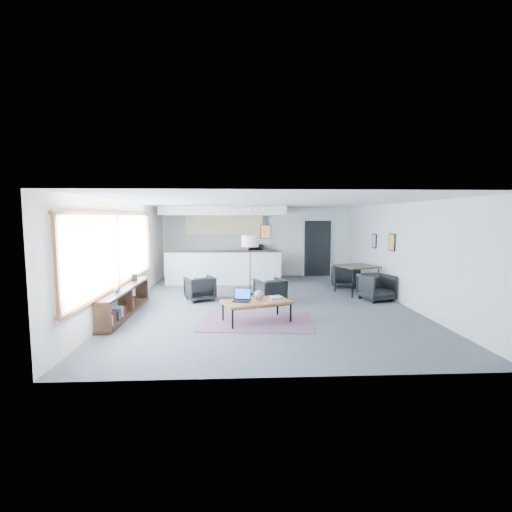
{
  "coord_description": "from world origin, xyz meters",
  "views": [
    {
      "loc": [
        -0.73,
        -9.45,
        2.23
      ],
      "look_at": [
        -0.23,
        0.4,
        1.2
      ],
      "focal_mm": 26.0,
      "sensor_mm": 36.0,
      "label": 1
    }
  ],
  "objects_px": {
    "coffee_table": "(257,302)",
    "book_stack": "(276,299)",
    "armchair_left": "(200,287)",
    "dining_table": "(357,268)",
    "armchair_right": "(270,289)",
    "ceramic_pot": "(259,295)",
    "microwave": "(256,248)",
    "laptop": "(242,297)",
    "dining_chair_near": "(376,288)",
    "floor_lamp": "(250,243)",
    "dining_chair_far": "(345,276)"
  },
  "relations": [
    {
      "from": "coffee_table",
      "to": "book_stack",
      "type": "distance_m",
      "value": 0.42
    },
    {
      "from": "armchair_left",
      "to": "dining_table",
      "type": "relative_size",
      "value": 0.58
    },
    {
      "from": "dining_table",
      "to": "armchair_right",
      "type": "bearing_deg",
      "value": -158.82
    },
    {
      "from": "ceramic_pot",
      "to": "microwave",
      "type": "bearing_deg",
      "value": 87.8
    },
    {
      "from": "laptop",
      "to": "ceramic_pot",
      "type": "distance_m",
      "value": 0.37
    },
    {
      "from": "dining_table",
      "to": "dining_chair_near",
      "type": "xyz_separation_m",
      "value": [
        0.26,
        -0.9,
        -0.43
      ]
    },
    {
      "from": "floor_lamp",
      "to": "book_stack",
      "type": "bearing_deg",
      "value": -81.31
    },
    {
      "from": "coffee_table",
      "to": "armchair_right",
      "type": "relative_size",
      "value": 2.24
    },
    {
      "from": "dining_table",
      "to": "dining_chair_far",
      "type": "height_order",
      "value": "dining_table"
    },
    {
      "from": "dining_table",
      "to": "laptop",
      "type": "bearing_deg",
      "value": -140.59
    },
    {
      "from": "ceramic_pot",
      "to": "book_stack",
      "type": "xyz_separation_m",
      "value": [
        0.35,
        -0.02,
        -0.07
      ]
    },
    {
      "from": "floor_lamp",
      "to": "microwave",
      "type": "xyz_separation_m",
      "value": [
        0.31,
        2.97,
        -0.37
      ]
    },
    {
      "from": "armchair_left",
      "to": "armchair_right",
      "type": "xyz_separation_m",
      "value": [
        1.86,
        -0.36,
        -0.01
      ]
    },
    {
      "from": "armchair_right",
      "to": "dining_table",
      "type": "bearing_deg",
      "value": 179.17
    },
    {
      "from": "microwave",
      "to": "laptop",
      "type": "bearing_deg",
      "value": -89.1
    },
    {
      "from": "armchair_right",
      "to": "dining_chair_near",
      "type": "height_order",
      "value": "armchair_right"
    },
    {
      "from": "floor_lamp",
      "to": "microwave",
      "type": "relative_size",
      "value": 3.18
    },
    {
      "from": "coffee_table",
      "to": "armchair_right",
      "type": "xyz_separation_m",
      "value": [
        0.45,
        1.78,
        -0.07
      ]
    },
    {
      "from": "book_stack",
      "to": "armchair_right",
      "type": "relative_size",
      "value": 0.51
    },
    {
      "from": "armchair_right",
      "to": "dining_table",
      "type": "height_order",
      "value": "dining_table"
    },
    {
      "from": "microwave",
      "to": "dining_chair_near",
      "type": "bearing_deg",
      "value": -45.83
    },
    {
      "from": "armchair_left",
      "to": "microwave",
      "type": "distance_m",
      "value": 4.16
    },
    {
      "from": "laptop",
      "to": "dining_chair_near",
      "type": "distance_m",
      "value": 4.1
    },
    {
      "from": "dining_chair_far",
      "to": "microwave",
      "type": "distance_m",
      "value": 3.51
    },
    {
      "from": "coffee_table",
      "to": "ceramic_pot",
      "type": "distance_m",
      "value": 0.16
    },
    {
      "from": "armchair_right",
      "to": "dining_chair_near",
      "type": "distance_m",
      "value": 2.89
    },
    {
      "from": "coffee_table",
      "to": "dining_table",
      "type": "height_order",
      "value": "dining_table"
    },
    {
      "from": "armchair_right",
      "to": "dining_table",
      "type": "xyz_separation_m",
      "value": [
        2.62,
        1.02,
        0.41
      ]
    },
    {
      "from": "dining_chair_far",
      "to": "floor_lamp",
      "type": "bearing_deg",
      "value": 27.23
    },
    {
      "from": "coffee_table",
      "to": "microwave",
      "type": "relative_size",
      "value": 2.94
    },
    {
      "from": "floor_lamp",
      "to": "laptop",
      "type": "bearing_deg",
      "value": -95.44
    },
    {
      "from": "coffee_table",
      "to": "armchair_left",
      "type": "height_order",
      "value": "armchair_left"
    },
    {
      "from": "coffee_table",
      "to": "armchair_right",
      "type": "height_order",
      "value": "armchair_right"
    },
    {
      "from": "laptop",
      "to": "dining_table",
      "type": "xyz_separation_m",
      "value": [
        3.38,
        2.78,
        0.22
      ]
    },
    {
      "from": "dining_table",
      "to": "dining_chair_near",
      "type": "height_order",
      "value": "dining_table"
    },
    {
      "from": "coffee_table",
      "to": "armchair_left",
      "type": "distance_m",
      "value": 2.57
    },
    {
      "from": "laptop",
      "to": "book_stack",
      "type": "bearing_deg",
      "value": 10.91
    },
    {
      "from": "floor_lamp",
      "to": "dining_chair_far",
      "type": "height_order",
      "value": "floor_lamp"
    },
    {
      "from": "ceramic_pot",
      "to": "dining_chair_far",
      "type": "height_order",
      "value": "dining_chair_far"
    },
    {
      "from": "book_stack",
      "to": "floor_lamp",
      "type": "distance_m",
      "value": 3.1
    },
    {
      "from": "laptop",
      "to": "dining_chair_near",
      "type": "height_order",
      "value": "laptop"
    },
    {
      "from": "laptop",
      "to": "dining_chair_near",
      "type": "bearing_deg",
      "value": 40.33
    },
    {
      "from": "coffee_table",
      "to": "book_stack",
      "type": "height_order",
      "value": "book_stack"
    },
    {
      "from": "ceramic_pot",
      "to": "floor_lamp",
      "type": "xyz_separation_m",
      "value": [
        -0.09,
        2.88,
        0.91
      ]
    },
    {
      "from": "floor_lamp",
      "to": "armchair_left",
      "type": "bearing_deg",
      "value": -151.26
    },
    {
      "from": "coffee_table",
      "to": "dining_chair_far",
      "type": "bearing_deg",
      "value": 32.19
    },
    {
      "from": "dining_table",
      "to": "floor_lamp",
      "type": "bearing_deg",
      "value": 178.13
    },
    {
      "from": "armchair_left",
      "to": "dining_chair_far",
      "type": "xyz_separation_m",
      "value": [
        4.45,
        1.68,
        -0.0
      ]
    },
    {
      "from": "armchair_left",
      "to": "dining_chair_near",
      "type": "distance_m",
      "value": 4.75
    },
    {
      "from": "book_stack",
      "to": "dining_table",
      "type": "height_order",
      "value": "dining_table"
    }
  ]
}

